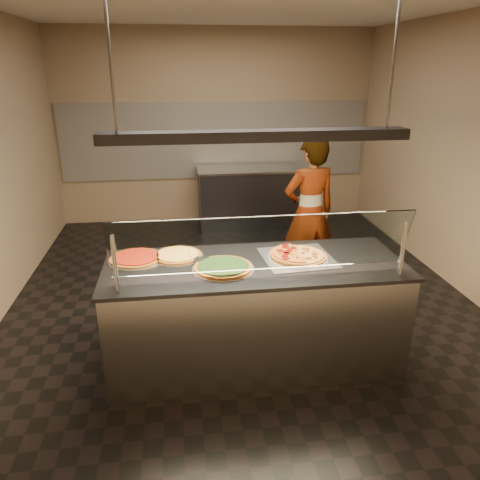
{
  "coord_description": "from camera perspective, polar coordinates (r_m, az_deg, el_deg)",
  "views": [
    {
      "loc": [
        -0.65,
        -4.61,
        2.43
      ],
      "look_at": [
        -0.14,
        -0.86,
        1.02
      ],
      "focal_mm": 35.0,
      "sensor_mm": 36.0,
      "label": 1
    }
  ],
  "objects": [
    {
      "name": "ground",
      "position": [
        5.26,
        0.25,
        -7.19
      ],
      "size": [
        5.0,
        6.0,
        0.02
      ],
      "primitive_type": "cube",
      "color": "black",
      "rests_on": "ground"
    },
    {
      "name": "wall_back",
      "position": [
        7.7,
        -2.95,
        13.52
      ],
      "size": [
        5.0,
        0.02,
        3.0
      ],
      "primitive_type": "cube",
      "color": "#957960",
      "rests_on": "ground"
    },
    {
      "name": "wall_front",
      "position": [
        1.96,
        12.8,
        -8.46
      ],
      "size": [
        5.0,
        0.02,
        3.0
      ],
      "primitive_type": "cube",
      "color": "#957960",
      "rests_on": "ground"
    },
    {
      "name": "wall_right",
      "position": [
        5.67,
        26.62,
        8.88
      ],
      "size": [
        0.02,
        6.0,
        3.0
      ],
      "primitive_type": "cube",
      "color": "#957960",
      "rests_on": "ground"
    },
    {
      "name": "tile_band",
      "position": [
        7.7,
        -2.91,
        12.01
      ],
      "size": [
        4.9,
        0.02,
        1.2
      ],
      "primitive_type": "cube",
      "color": "silver",
      "rests_on": "wall_back"
    },
    {
      "name": "serving_counter",
      "position": [
        4.0,
        1.76,
        -8.97
      ],
      "size": [
        2.43,
        0.94,
        0.93
      ],
      "color": "#B7B7BC",
      "rests_on": "ground"
    },
    {
      "name": "sneeze_guard",
      "position": [
        3.37,
        2.86,
        -0.54
      ],
      "size": [
        2.19,
        0.18,
        0.54
      ],
      "color": "#B7B7BC",
      "rests_on": "serving_counter"
    },
    {
      "name": "perforated_tray",
      "position": [
        3.93,
        7.04,
        -2.09
      ],
      "size": [
        0.61,
        0.61,
        0.01
      ],
      "color": "silver",
      "rests_on": "serving_counter"
    },
    {
      "name": "half_pizza_pepperoni",
      "position": [
        3.89,
        5.44,
        -1.8
      ],
      "size": [
        0.27,
        0.48,
        0.05
      ],
      "color": "brown",
      "rests_on": "perforated_tray"
    },
    {
      "name": "half_pizza_sausage",
      "position": [
        3.95,
        8.68,
        -1.73
      ],
      "size": [
        0.27,
        0.48,
        0.04
      ],
      "color": "brown",
      "rests_on": "perforated_tray"
    },
    {
      "name": "pizza_spinach",
      "position": [
        3.69,
        -2.06,
        -3.31
      ],
      "size": [
        0.49,
        0.49,
        0.03
      ],
      "color": "silver",
      "rests_on": "serving_counter"
    },
    {
      "name": "pizza_cheese",
      "position": [
        3.95,
        -7.61,
        -1.82
      ],
      "size": [
        0.43,
        0.43,
        0.03
      ],
      "color": "silver",
      "rests_on": "serving_counter"
    },
    {
      "name": "pizza_tomato",
      "position": [
        3.96,
        -12.54,
        -2.12
      ],
      "size": [
        0.46,
        0.46,
        0.03
      ],
      "color": "silver",
      "rests_on": "serving_counter"
    },
    {
      "name": "pizza_spatula",
      "position": [
        3.88,
        -5.53,
        -1.94
      ],
      "size": [
        0.17,
        0.23,
        0.02
      ],
      "color": "#B7B7BC",
      "rests_on": "pizza_spinach"
    },
    {
      "name": "prep_table",
      "position": [
        7.51,
        0.94,
        5.31
      ],
      "size": [
        1.58,
        0.74,
        0.93
      ],
      "color": "#303035",
      "rests_on": "ground"
    },
    {
      "name": "worker",
      "position": [
        5.38,
        8.45,
        3.31
      ],
      "size": [
        0.7,
        0.54,
        1.73
      ],
      "primitive_type": "imported",
      "rotation": [
        0.0,
        0.0,
        3.36
      ],
      "color": "#363342",
      "rests_on": "ground"
    },
    {
      "name": "heat_lamp_housing",
      "position": [
        3.52,
        2.03,
        12.58
      ],
      "size": [
        2.3,
        0.18,
        0.08
      ],
      "primitive_type": "cube",
      "color": "#303035",
      "rests_on": "ceiling"
    },
    {
      "name": "lamp_rod_left",
      "position": [
        3.46,
        -15.6,
        20.82
      ],
      "size": [
        0.02,
        0.02,
        1.01
      ],
      "primitive_type": "cylinder",
      "color": "#B7B7BC",
      "rests_on": "ceiling"
    },
    {
      "name": "lamp_rod_right",
      "position": [
        3.79,
        18.28,
        20.48
      ],
      "size": [
        0.02,
        0.02,
        1.01
      ],
      "primitive_type": "cylinder",
      "color": "#B7B7BC",
      "rests_on": "ceiling"
    }
  ]
}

